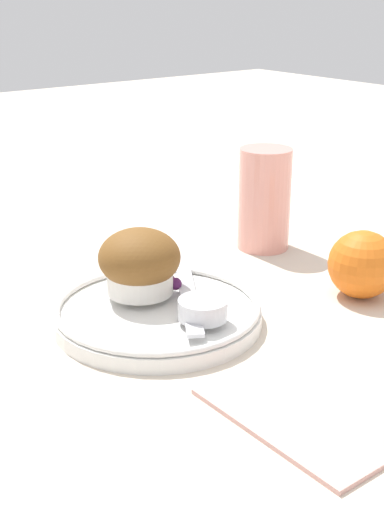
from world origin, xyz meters
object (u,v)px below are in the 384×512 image
Objects in this scene: muffin at (140,263)px; juice_glass at (264,199)px; orange_fruit at (362,264)px; butter_knife at (187,290)px.

muffin is 0.22m from juice_glass.
juice_glass reaches higher than orange_fruit.
muffin reaches higher than orange_fruit.
orange_fruit is at bearing -7.02° from juice_glass.
orange_fruit is (0.10, 0.19, -0.02)m from muffin.
butter_knife is 2.47× the size of orange_fruit.
juice_glass is (-0.16, 0.02, 0.03)m from orange_fruit.
muffin is 0.65× the size of juice_glass.
muffin is 0.05m from butter_knife.
butter_knife is 1.41× the size of juice_glass.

